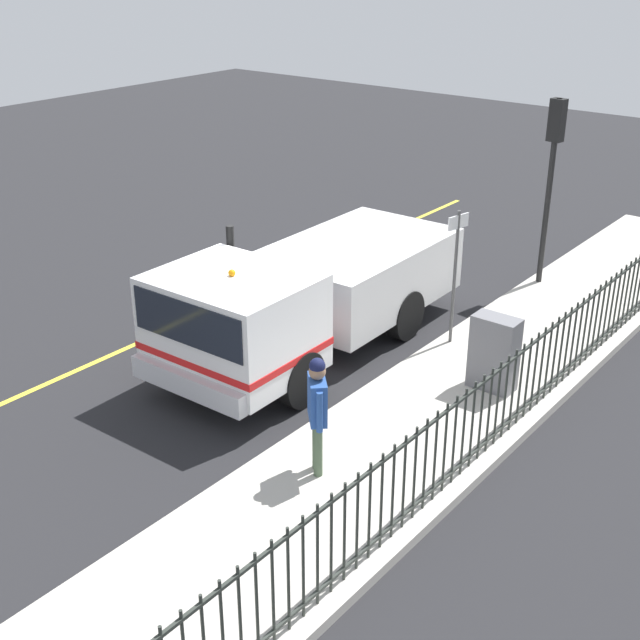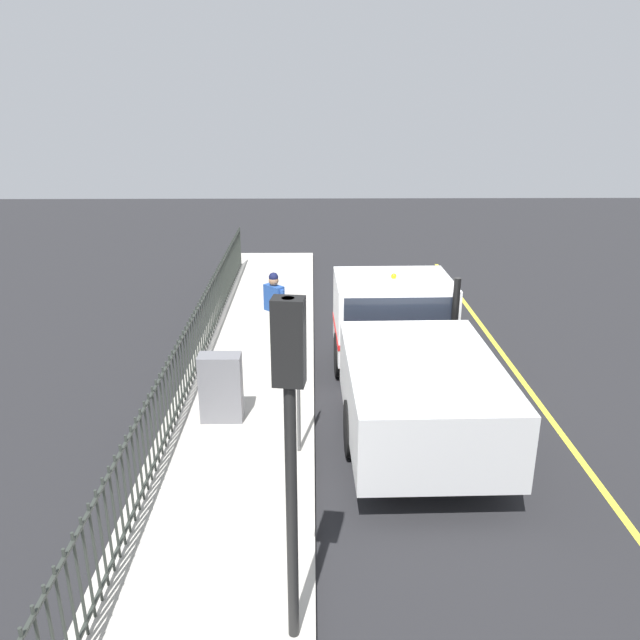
# 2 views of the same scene
# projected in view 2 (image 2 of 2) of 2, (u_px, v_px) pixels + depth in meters

# --- Properties ---
(ground_plane) EXTENTS (52.07, 52.07, 0.00)m
(ground_plane) POSITION_uv_depth(u_px,v_px,m) (403.00, 400.00, 12.56)
(ground_plane) COLOR #232326
(ground_plane) RESTS_ON ground
(sidewalk_slab) EXTENTS (2.75, 23.67, 0.15)m
(sidewalk_slab) POSITION_uv_depth(u_px,v_px,m) (245.00, 397.00, 12.49)
(sidewalk_slab) COLOR #B7B2A8
(sidewalk_slab) RESTS_ON ground
(lane_marking) EXTENTS (0.12, 21.30, 0.01)m
(lane_marking) POSITION_uv_depth(u_px,v_px,m) (536.00, 399.00, 12.59)
(lane_marking) COLOR yellow
(lane_marking) RESTS_ON ground
(work_truck) EXTENTS (2.58, 6.65, 2.41)m
(work_truck) POSITION_uv_depth(u_px,v_px,m) (404.00, 348.00, 11.99)
(work_truck) COLOR white
(work_truck) RESTS_ON ground
(worker_standing) EXTENTS (0.51, 0.51, 1.76)m
(worker_standing) POSITION_uv_depth(u_px,v_px,m) (274.00, 301.00, 14.60)
(worker_standing) COLOR #264C99
(worker_standing) RESTS_ON sidewalk_slab
(iron_fence) EXTENTS (0.04, 20.15, 1.35)m
(iron_fence) POSITION_uv_depth(u_px,v_px,m) (185.00, 363.00, 12.22)
(iron_fence) COLOR #2D332D
(iron_fence) RESTS_ON sidewalk_slab
(traffic_light_near) EXTENTS (0.33, 0.25, 3.88)m
(traffic_light_near) POSITION_uv_depth(u_px,v_px,m) (290.00, 410.00, 5.99)
(traffic_light_near) COLOR black
(traffic_light_near) RESTS_ON sidewalk_slab
(utility_cabinet) EXTENTS (0.76, 0.41, 1.27)m
(utility_cabinet) POSITION_uv_depth(u_px,v_px,m) (221.00, 388.00, 11.29)
(utility_cabinet) COLOR slate
(utility_cabinet) RESTS_ON sidewalk_slab
(traffic_cone) EXTENTS (0.47, 0.47, 0.66)m
(traffic_cone) POSITION_uv_depth(u_px,v_px,m) (474.00, 354.00, 13.94)
(traffic_cone) COLOR orange
(traffic_cone) RESTS_ON ground
(street_sign) EXTENTS (0.13, 0.50, 2.50)m
(street_sign) POSITION_uv_depth(u_px,v_px,m) (298.00, 365.00, 9.96)
(street_sign) COLOR #4C4C4C
(street_sign) RESTS_ON sidewalk_slab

